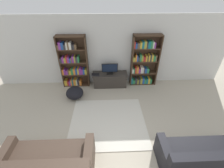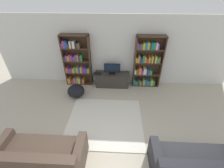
# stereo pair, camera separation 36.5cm
# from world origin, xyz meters

# --- Properties ---
(wall_back) EXTENTS (8.80, 0.06, 2.60)m
(wall_back) POSITION_xyz_m (0.00, 4.23, 1.30)
(wall_back) COLOR silver
(wall_back) RESTS_ON ground_plane
(bookshelf_left) EXTENTS (1.01, 0.30, 1.97)m
(bookshelf_left) POSITION_xyz_m (-1.42, 4.05, 0.94)
(bookshelf_left) COLOR #422D1E
(bookshelf_left) RESTS_ON ground_plane
(bookshelf_right) EXTENTS (1.01, 0.30, 1.97)m
(bookshelf_right) POSITION_xyz_m (1.22, 4.05, 0.94)
(bookshelf_right) COLOR #422D1E
(bookshelf_right) RESTS_ON ground_plane
(tv_stand) EXTENTS (1.33, 0.50, 0.54)m
(tv_stand) POSITION_xyz_m (-0.06, 3.92, 0.27)
(tv_stand) COLOR #332D28
(tv_stand) RESTS_ON ground_plane
(television) EXTENTS (0.60, 0.16, 0.42)m
(television) POSITION_xyz_m (-0.06, 3.92, 0.76)
(television) COLOR black
(television) RESTS_ON tv_stand
(laptop) EXTENTS (0.30, 0.20, 0.03)m
(laptop) POSITION_xyz_m (-0.61, 3.85, 0.55)
(laptop) COLOR #28282D
(laptop) RESTS_ON tv_stand
(area_rug) EXTENTS (2.18, 1.95, 0.02)m
(area_rug) POSITION_xyz_m (-0.18, 2.02, 0.01)
(area_rug) COLOR beige
(area_rug) RESTS_ON ground_plane
(couch_left_sectional) EXTENTS (1.89, 0.92, 0.93)m
(couch_left_sectional) POSITION_xyz_m (-1.45, 0.63, 0.31)
(couch_left_sectional) COLOR #423328
(couch_left_sectional) RESTS_ON ground_plane
(couch_right_sofa) EXTENTS (1.86, 0.83, 0.83)m
(couch_right_sofa) POSITION_xyz_m (1.86, 0.66, 0.28)
(couch_right_sofa) COLOR black
(couch_right_sofa) RESTS_ON ground_plane
(beanbag_ottoman) EXTENTS (0.60, 0.60, 0.42)m
(beanbag_ottoman) POSITION_xyz_m (-1.32, 3.19, 0.21)
(beanbag_ottoman) COLOR black
(beanbag_ottoman) RESTS_ON ground_plane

